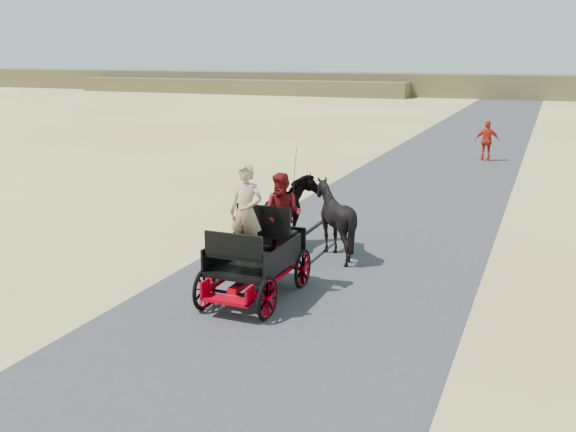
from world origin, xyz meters
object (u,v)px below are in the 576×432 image
at_px(horse_right, 334,219).
at_px(pedestrian, 487,141).
at_px(carriage, 256,279).
at_px(horse_left, 289,215).

distance_m(horse_right, pedestrian, 15.25).
distance_m(carriage, horse_right, 3.09).
relative_size(carriage, horse_right, 1.41).
bearing_deg(pedestrian, horse_left, 69.56).
distance_m(carriage, horse_left, 3.09).
bearing_deg(pedestrian, carriage, 73.05).
xyz_separation_m(horse_right, pedestrian, (1.84, 15.13, 0.01)).
bearing_deg(horse_left, carriage, 100.39).
distance_m(carriage, pedestrian, 18.30).
relative_size(carriage, pedestrian, 1.39).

